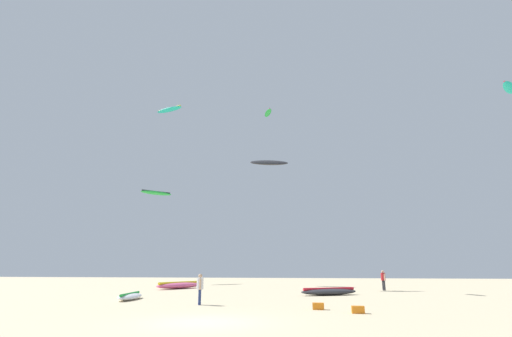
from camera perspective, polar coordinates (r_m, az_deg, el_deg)
ground_plane at (r=15.72m, az=-7.91°, el=-21.80°), size 120.00×120.00×0.00m
person_foreground at (r=22.61m, az=-8.35°, el=-17.02°), size 0.38×0.53×1.66m
person_midground at (r=37.31m, az=18.44°, el=-15.30°), size 0.40×0.55×1.76m
kite_grounded_near at (r=30.33m, az=10.83°, el=-17.57°), size 4.65×3.21×0.57m
kite_grounded_mid at (r=27.11m, az=-18.28°, el=-17.64°), size 1.44×3.73×0.47m
kite_grounded_far at (r=39.24m, az=-11.37°, el=-16.70°), size 3.98×5.57×0.65m
cooler_box at (r=20.32m, az=9.26°, el=-19.60°), size 0.56×0.36×0.32m
gear_bag at (r=19.09m, az=14.96°, el=-19.66°), size 0.56×0.36×0.32m
kite_aloft_0 at (r=40.77m, az=1.96°, el=0.87°), size 4.23×1.99×0.97m
kite_aloft_1 at (r=57.58m, az=-12.80°, el=8.57°), size 4.61×2.83×0.57m
kite_aloft_2 at (r=54.81m, az=-14.67°, el=-3.54°), size 4.06×3.92×0.54m
kite_aloft_3 at (r=39.86m, az=1.80°, el=8.29°), size 1.17×2.24×0.31m
kite_aloft_4 at (r=40.49m, az=33.55°, el=10.03°), size 2.43×2.71×0.71m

